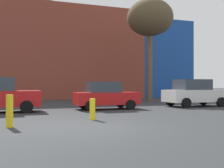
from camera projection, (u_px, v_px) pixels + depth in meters
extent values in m
plane|color=#2D3033|center=(93.00, 127.00, 9.75)|extent=(200.00, 200.00, 0.00)
cube|color=brown|center=(35.00, 56.00, 33.22)|extent=(23.01, 12.16, 9.92)
cube|color=#19479E|center=(148.00, 62.00, 38.28)|extent=(6.95, 10.95, 9.32)
cylinder|color=slate|center=(35.00, 6.00, 33.25)|extent=(4.00, 4.00, 2.00)
cylinder|color=black|center=(25.00, 104.00, 16.34)|extent=(0.66, 0.23, 0.66)
cylinder|color=black|center=(27.00, 107.00, 14.55)|extent=(0.66, 0.23, 0.66)
cube|color=red|center=(106.00, 98.00, 17.04)|extent=(3.86, 1.65, 0.73)
cube|color=#333D47|center=(103.00, 87.00, 16.96)|extent=(1.93, 1.47, 0.64)
cylinder|color=black|center=(120.00, 103.00, 18.25)|extent=(0.59, 0.20, 0.59)
cylinder|color=black|center=(131.00, 105.00, 16.66)|extent=(0.59, 0.20, 0.59)
cylinder|color=black|center=(83.00, 104.00, 17.41)|extent=(0.59, 0.20, 0.59)
cylinder|color=black|center=(91.00, 106.00, 15.82)|extent=(0.59, 0.20, 0.59)
cube|color=white|center=(195.00, 96.00, 19.21)|extent=(4.29, 1.84, 0.82)
cube|color=#333D47|center=(192.00, 85.00, 19.13)|extent=(2.15, 1.63, 0.72)
cylinder|color=black|center=(203.00, 101.00, 20.56)|extent=(0.65, 0.22, 0.65)
cylinder|color=black|center=(221.00, 102.00, 18.79)|extent=(0.65, 0.22, 0.65)
cylinder|color=black|center=(170.00, 101.00, 19.63)|extent=(0.65, 0.22, 0.65)
cylinder|color=black|center=(186.00, 103.00, 17.86)|extent=(0.65, 0.22, 0.65)
cylinder|color=brown|center=(150.00, 66.00, 25.01)|extent=(0.45, 0.45, 6.40)
ellipsoid|color=brown|center=(150.00, 18.00, 25.03)|extent=(4.13, 4.13, 3.30)
cylinder|color=yellow|center=(92.00, 109.00, 11.81)|extent=(0.24, 0.24, 0.90)
cylinder|color=yellow|center=(10.00, 111.00, 9.69)|extent=(0.24, 0.24, 1.14)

